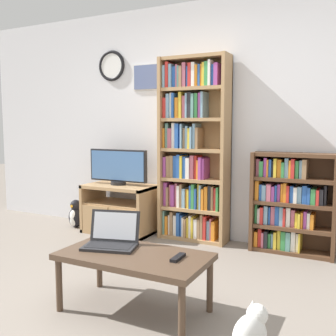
# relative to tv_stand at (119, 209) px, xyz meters

# --- Properties ---
(ground_plane) EXTENTS (18.00, 18.00, 0.00)m
(ground_plane) POSITION_rel_tv_stand_xyz_m (1.04, -1.79, -0.29)
(ground_plane) COLOR gray
(wall_back) EXTENTS (6.50, 0.09, 2.60)m
(wall_back) POSITION_rel_tv_stand_xyz_m (1.03, 0.31, 1.02)
(wall_back) COLOR silver
(wall_back) RESTS_ON ground_plane
(tv_stand) EXTENTS (0.82, 0.49, 0.57)m
(tv_stand) POSITION_rel_tv_stand_xyz_m (0.00, 0.00, 0.00)
(tv_stand) COLOR tan
(tv_stand) RESTS_ON ground_plane
(television) EXTENTS (0.76, 0.18, 0.41)m
(television) POSITION_rel_tv_stand_xyz_m (-0.03, 0.03, 0.49)
(television) COLOR black
(television) RESTS_ON tv_stand
(bookshelf_tall) EXTENTS (0.76, 0.27, 1.99)m
(bookshelf_tall) POSITION_rel_tv_stand_xyz_m (0.86, 0.15, 0.69)
(bookshelf_tall) COLOR tan
(bookshelf_tall) RESTS_ON ground_plane
(bookshelf_short) EXTENTS (0.80, 0.25, 1.00)m
(bookshelf_short) POSITION_rel_tv_stand_xyz_m (1.90, 0.15, 0.21)
(bookshelf_short) COLOR brown
(bookshelf_short) RESTS_ON ground_plane
(coffee_table) EXTENTS (1.00, 0.54, 0.41)m
(coffee_table) POSITION_rel_tv_stand_xyz_m (1.20, -1.61, 0.08)
(coffee_table) COLOR #4C3828
(coffee_table) RESTS_ON ground_plane
(laptop) EXTENTS (0.42, 0.35, 0.24)m
(laptop) POSITION_rel_tv_stand_xyz_m (0.97, -1.54, 0.18)
(laptop) COLOR #232326
(laptop) RESTS_ON coffee_table
(remote_near_laptop) EXTENTS (0.05, 0.16, 0.02)m
(remote_near_laptop) POSITION_rel_tv_stand_xyz_m (1.51, -1.57, 0.13)
(remote_near_laptop) COLOR black
(remote_near_laptop) RESTS_ON coffee_table
(cat) EXTENTS (0.23, 0.50, 0.30)m
(cat) POSITION_rel_tv_stand_xyz_m (2.05, -1.78, -0.15)
(cat) COLOR white
(cat) RESTS_ON ground_plane
(penguin_figurine) EXTENTS (0.19, 0.17, 0.34)m
(penguin_figurine) POSITION_rel_tv_stand_xyz_m (-0.61, -0.06, -0.13)
(penguin_figurine) COLOR black
(penguin_figurine) RESTS_ON ground_plane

